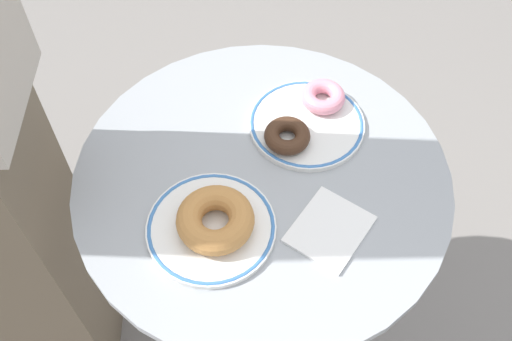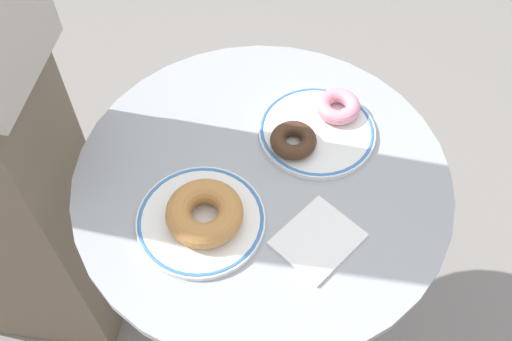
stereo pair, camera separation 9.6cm
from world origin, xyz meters
name	(u,v)px [view 1 (the left image)]	position (x,y,z in m)	size (l,w,h in m)	color
ground_plane	(260,331)	(0.00, 0.00, -0.01)	(7.00, 7.00, 0.02)	gray
cafe_table	(261,244)	(0.00, 0.00, 0.48)	(0.63, 0.63, 0.72)	#999EA3
plate_left	(211,228)	(-0.13, 0.01, 0.73)	(0.20, 0.20, 0.01)	white
plate_right	(307,124)	(0.13, -0.01, 0.73)	(0.20, 0.20, 0.01)	white
donut_old_fashioned	(217,221)	(-0.13, 0.00, 0.75)	(0.12, 0.12, 0.04)	#BC7F42
donut_pink_frosted	(323,97)	(0.19, -0.01, 0.74)	(0.08, 0.08, 0.03)	pink
donut_chocolate	(288,136)	(0.08, 0.00, 0.74)	(0.08, 0.08, 0.03)	#422819
paper_napkin	(330,229)	(-0.03, -0.15, 0.72)	(0.12, 0.10, 0.01)	white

